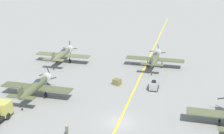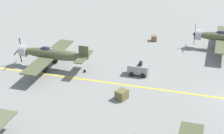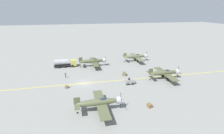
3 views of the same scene
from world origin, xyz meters
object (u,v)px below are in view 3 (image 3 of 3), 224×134
(tow_tractor, at_px, (130,81))
(airplane_mid_left, at_px, (93,61))
(supply_crate_mid_lane, at_px, (150,106))
(airplane_mid_right, at_px, (99,102))
(fuel_tanker, at_px, (65,63))
(supply_crate_by_tanker, at_px, (124,74))
(airplane_far_center, at_px, (165,73))
(airplane_far_left, at_px, (136,56))
(ground_crew_walking, at_px, (65,75))
(supply_crate_outboard, at_px, (67,87))

(tow_tractor, bearing_deg, airplane_mid_left, -155.64)
(tow_tractor, height_order, supply_crate_mid_lane, tow_tractor)
(airplane_mid_right, xyz_separation_m, fuel_tanker, (-31.62, -7.82, -0.50))
(fuel_tanker, xyz_separation_m, supply_crate_by_tanker, (13.21, 18.63, -0.97))
(airplane_mid_right, bearing_deg, fuel_tanker, 178.02)
(airplane_far_center, relative_size, tow_tractor, 4.62)
(airplane_far_center, relative_size, supply_crate_by_tanker, 9.21)
(airplane_far_left, bearing_deg, airplane_mid_left, -71.17)
(ground_crew_walking, distance_m, supply_crate_by_tanker, 18.48)
(airplane_far_center, height_order, supply_crate_mid_lane, airplane_far_center)
(tow_tractor, bearing_deg, airplane_mid_right, -41.70)
(airplane_far_center, distance_m, supply_crate_by_tanker, 12.34)
(airplane_mid_left, height_order, supply_crate_outboard, airplane_mid_left)
(supply_crate_mid_lane, bearing_deg, airplane_far_center, 141.87)
(airplane_mid_right, height_order, tow_tractor, airplane_mid_right)
(airplane_mid_left, bearing_deg, fuel_tanker, -107.66)
(supply_crate_by_tanker, bearing_deg, airplane_mid_left, -143.17)
(airplane_far_left, relative_size, ground_crew_walking, 6.92)
(supply_crate_outboard, bearing_deg, ground_crew_walking, -176.07)
(fuel_tanker, bearing_deg, supply_crate_mid_lane, 29.76)
(airplane_far_center, bearing_deg, ground_crew_walking, -114.47)
(tow_tractor, bearing_deg, airplane_far_center, 96.52)
(airplane_far_left, bearing_deg, tow_tractor, -14.16)
(airplane_far_left, relative_size, supply_crate_by_tanker, 9.21)
(airplane_far_left, bearing_deg, airplane_far_center, 15.75)
(fuel_tanker, bearing_deg, supply_crate_outboard, 2.47)
(airplane_far_center, distance_m, ground_crew_walking, 30.33)
(fuel_tanker, distance_m, tow_tractor, 27.02)
(airplane_mid_right, distance_m, airplane_far_center, 25.41)
(fuel_tanker, height_order, tow_tractor, fuel_tanker)
(airplane_far_left, xyz_separation_m, fuel_tanker, (1.08, -27.58, -0.50))
(fuel_tanker, distance_m, supply_crate_by_tanker, 22.86)
(airplane_mid_right, height_order, airplane_far_center, airplane_far_center)
(airplane_far_left, bearing_deg, ground_crew_walking, -56.23)
(airplane_mid_right, relative_size, airplane_far_left, 1.00)
(tow_tractor, bearing_deg, supply_crate_by_tanker, 176.82)
(airplane_mid_left, relative_size, airplane_mid_right, 1.00)
(fuel_tanker, relative_size, ground_crew_walking, 4.61)
(supply_crate_by_tanker, bearing_deg, fuel_tanker, -125.32)
(supply_crate_outboard, bearing_deg, airplane_far_center, 90.40)
(airplane_far_center, relative_size, supply_crate_mid_lane, 11.92)
(airplane_mid_left, bearing_deg, tow_tractor, 16.38)
(airplane_far_center, xyz_separation_m, supply_crate_outboard, (0.20, -28.83, -1.65))
(supply_crate_outboard, bearing_deg, supply_crate_by_tanker, 107.42)
(ground_crew_walking, relative_size, supply_crate_mid_lane, 1.72)
(airplane_far_center, distance_m, tow_tractor, 11.51)
(ground_crew_walking, bearing_deg, tow_tractor, 63.84)
(airplane_mid_left, xyz_separation_m, supply_crate_by_tanker, (11.50, 8.61, -1.47))
(airplane_mid_left, relative_size, tow_tractor, 4.62)
(fuel_tanker, relative_size, supply_crate_by_tanker, 6.14)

